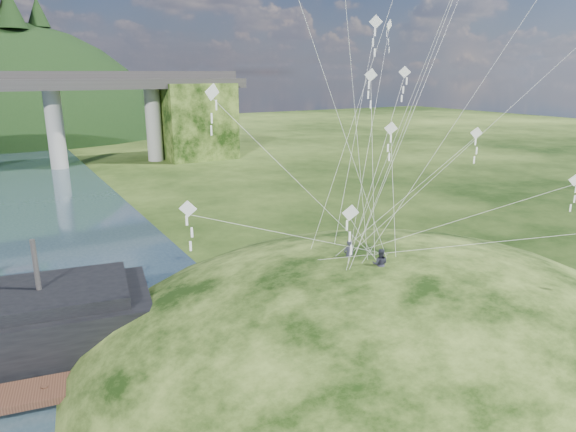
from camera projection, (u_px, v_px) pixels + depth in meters
ground at (278, 402)px, 23.90m from camera, size 320.00×320.00×0.00m
grass_hill at (382, 363)px, 29.83m from camera, size 36.00×32.00×13.00m
wooden_dock at (111, 378)px, 25.01m from camera, size 13.85×4.37×0.98m
kite_flyers at (369, 246)px, 27.50m from camera, size 1.47×2.76×1.84m
kite_swarm at (432, 46)px, 25.55m from camera, size 20.85×17.73×20.48m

